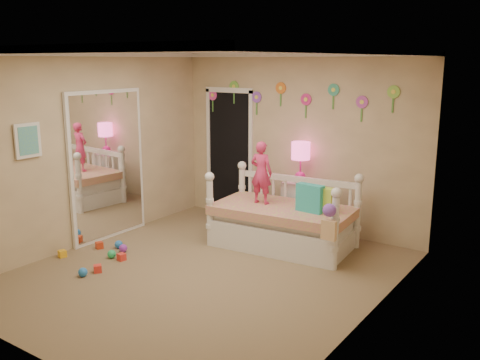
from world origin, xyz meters
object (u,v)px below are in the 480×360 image
Objects in this scene: child at (261,173)px; table_lamp at (301,156)px; daybed at (283,210)px; nightstand at (299,207)px.

child reaches higher than table_lamp.
daybed is at bearing -79.32° from table_lamp.
child is 1.00m from nightstand.
daybed is at bearing -75.84° from nightstand.
table_lamp is (0.19, 0.75, 0.14)m from child.
table_lamp is (0.00, 0.00, 0.77)m from nightstand.
table_lamp reaches higher than daybed.
table_lamp is (-0.13, 0.71, 0.63)m from daybed.
table_lamp is at bearing -109.37° from child.
nightstand is (0.19, 0.75, -0.63)m from child.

